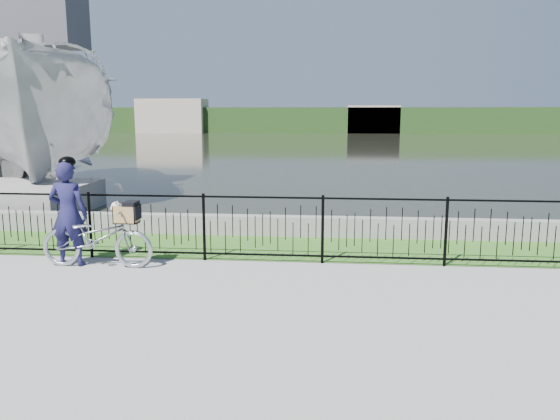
# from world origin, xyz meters

# --- Properties ---
(ground) EXTENTS (120.00, 120.00, 0.00)m
(ground) POSITION_xyz_m (0.00, 0.00, 0.00)
(ground) COLOR gray
(ground) RESTS_ON ground
(grass_strip) EXTENTS (60.00, 2.00, 0.01)m
(grass_strip) POSITION_xyz_m (0.00, 2.60, 0.00)
(grass_strip) COLOR #366720
(grass_strip) RESTS_ON ground
(water) EXTENTS (120.00, 120.00, 0.00)m
(water) POSITION_xyz_m (0.00, 33.00, 0.00)
(water) COLOR black
(water) RESTS_ON ground
(quay_wall) EXTENTS (60.00, 0.30, 0.40)m
(quay_wall) POSITION_xyz_m (0.00, 3.60, 0.20)
(quay_wall) COLOR gray
(quay_wall) RESTS_ON ground
(fence) EXTENTS (14.00, 0.06, 1.15)m
(fence) POSITION_xyz_m (0.00, 1.60, 0.58)
(fence) COLOR black
(fence) RESTS_ON ground
(far_treeline) EXTENTS (120.00, 6.00, 3.00)m
(far_treeline) POSITION_xyz_m (0.00, 60.00, 1.50)
(far_treeline) COLOR #213D17
(far_treeline) RESTS_ON ground
(far_building_left) EXTENTS (8.00, 4.00, 4.00)m
(far_building_left) POSITION_xyz_m (-18.00, 58.00, 2.00)
(far_building_left) COLOR #A99A88
(far_building_left) RESTS_ON ground
(far_building_right) EXTENTS (6.00, 3.00, 3.20)m
(far_building_right) POSITION_xyz_m (6.00, 58.50, 1.60)
(far_building_right) COLOR #A99A88
(far_building_right) RESTS_ON ground
(bicycle_rig) EXTENTS (1.84, 0.64, 1.11)m
(bicycle_rig) POSITION_xyz_m (-2.62, 1.04, 0.49)
(bicycle_rig) COLOR #AAB0B7
(bicycle_rig) RESTS_ON ground
(cyclist) EXTENTS (0.64, 0.43, 1.79)m
(cyclist) POSITION_xyz_m (-3.12, 1.10, 0.89)
(cyclist) COLOR #18163E
(cyclist) RESTS_ON ground
(boat_near) EXTENTS (7.77, 11.63, 6.00)m
(boat_near) POSITION_xyz_m (-7.61, 9.25, 2.19)
(boat_near) COLOR #B6B6B6
(boat_near) RESTS_ON water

